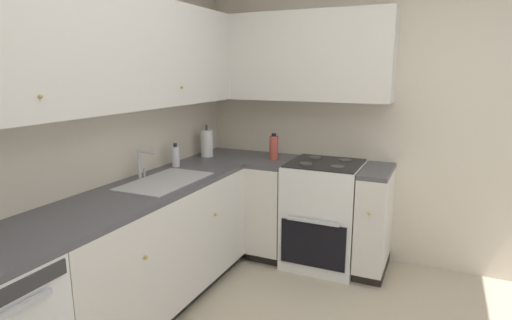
# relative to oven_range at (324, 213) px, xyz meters

# --- Properties ---
(wall_back) EXTENTS (3.94, 0.05, 2.58)m
(wall_back) POSITION_rel_oven_range_xyz_m (-1.64, 1.25, 0.83)
(wall_back) COLOR beige
(wall_back) RESTS_ON ground_plane
(wall_right) EXTENTS (0.05, 3.64, 2.58)m
(wall_right) POSITION_rel_oven_range_xyz_m (0.31, -0.54, 0.83)
(wall_right) COLOR beige
(wall_right) RESTS_ON ground_plane
(lower_cabinets_back) EXTENTS (1.83, 0.62, 0.87)m
(lower_cabinets_back) POSITION_rel_oven_range_xyz_m (-1.24, 0.93, -0.02)
(lower_cabinets_back) COLOR silver
(lower_cabinets_back) RESTS_ON ground_plane
(countertop_back) EXTENTS (3.04, 0.60, 0.03)m
(countertop_back) POSITION_rel_oven_range_xyz_m (-1.24, 0.93, 0.43)
(countertop_back) COLOR #4C4C51
(countertop_back) RESTS_ON lower_cabinets_back
(lower_cabinets_right) EXTENTS (0.62, 1.18, 0.87)m
(lower_cabinets_right) POSITION_rel_oven_range_xyz_m (-0.02, 0.08, -0.02)
(lower_cabinets_right) COLOR silver
(lower_cabinets_right) RESTS_ON ground_plane
(countertop_right) EXTENTS (0.60, 1.18, 0.03)m
(countertop_right) POSITION_rel_oven_range_xyz_m (-0.02, 0.08, 0.43)
(countertop_right) COLOR #4C4C51
(countertop_right) RESTS_ON lower_cabinets_right
(oven_range) EXTENTS (0.68, 0.62, 1.06)m
(oven_range) POSITION_rel_oven_range_xyz_m (0.00, 0.00, 0.00)
(oven_range) COLOR white
(oven_range) RESTS_ON ground_plane
(upper_cabinets_back) EXTENTS (2.72, 0.34, 0.74)m
(upper_cabinets_back) POSITION_rel_oven_range_xyz_m (-1.40, 1.07, 1.34)
(upper_cabinets_back) COLOR silver
(upper_cabinets_right) EXTENTS (0.32, 1.73, 0.74)m
(upper_cabinets_right) POSITION_rel_oven_range_xyz_m (0.12, 0.36, 1.34)
(upper_cabinets_right) COLOR silver
(sink) EXTENTS (0.70, 0.40, 0.10)m
(sink) POSITION_rel_oven_range_xyz_m (-1.05, 0.90, 0.41)
(sink) COLOR #B7B7BC
(sink) RESTS_ON countertop_back
(faucet) EXTENTS (0.07, 0.16, 0.21)m
(faucet) POSITION_rel_oven_range_xyz_m (-1.05, 1.11, 0.57)
(faucet) COLOR silver
(faucet) RESTS_ON countertop_back
(soap_bottle) EXTENTS (0.06, 0.06, 0.20)m
(soap_bottle) POSITION_rel_oven_range_xyz_m (-0.62, 1.11, 0.53)
(soap_bottle) COLOR silver
(soap_bottle) RESTS_ON countertop_back
(paper_towel_roll) EXTENTS (0.11, 0.11, 0.31)m
(paper_towel_roll) POSITION_rel_oven_range_xyz_m (-0.15, 1.09, 0.57)
(paper_towel_roll) COLOR white
(paper_towel_roll) RESTS_ON countertop_back
(oil_bottle) EXTENTS (0.08, 0.08, 0.24)m
(oil_bottle) POSITION_rel_oven_range_xyz_m (-0.02, 0.47, 0.56)
(oil_bottle) COLOR #BF4C3F
(oil_bottle) RESTS_ON countertop_right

